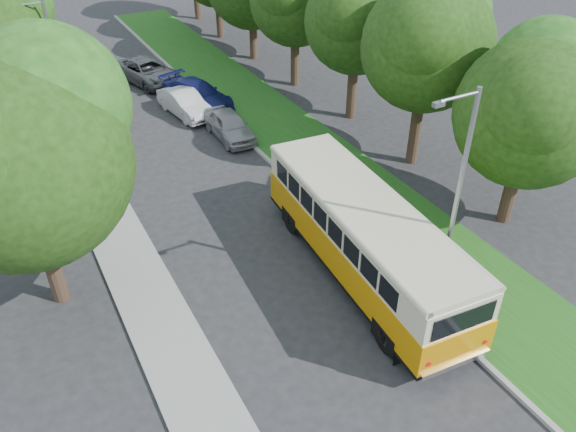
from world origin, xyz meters
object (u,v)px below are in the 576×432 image
lamppost_near (455,198)px  lamppost_far (57,71)px  car_silver (229,125)px  car_blue (197,94)px  vintage_bus (364,239)px  car_grey (147,72)px  car_white (185,103)px

lamppost_near → lamppost_far: (-8.91, 18.50, -0.25)m
lamppost_near → car_silver: bearing=94.5°
car_silver → car_blue: size_ratio=0.80×
car_silver → car_blue: car_blue is taller
lamppost_near → car_blue: 20.57m
lamppost_near → car_silver: lamppost_near is taller
lamppost_far → car_silver: (7.70, -3.08, -3.40)m
vintage_bus → car_silver: bearing=92.8°
lamppost_near → car_grey: size_ratio=1.48×
car_white → vintage_bus: bearing=-96.0°
car_silver → car_grey: 10.16m
car_white → car_grey: car_grey is taller
car_blue → vintage_bus: bearing=-108.7°
vintage_bus → car_silver: (0.30, 12.92, -0.91)m
car_white → car_blue: (1.09, 0.83, 0.04)m
lamppost_near → car_white: 19.86m
lamppost_near → lamppost_far: lamppost_near is taller
car_silver → car_white: bearing=105.3°
lamppost_near → car_blue: size_ratio=1.51×
car_grey → car_silver: bearing=-98.3°
lamppost_near → vintage_bus: size_ratio=0.73×
lamppost_far → car_silver: size_ratio=1.77×
car_grey → lamppost_far: bearing=-148.5°
vintage_bus → car_white: 16.94m
vintage_bus → car_white: vintage_bus is taller
lamppost_near → vintage_bus: lamppost_near is taller
vintage_bus → car_white: bearing=96.8°
lamppost_near → lamppost_far: bearing=115.7°
car_white → lamppost_near: bearing=-92.0°
lamppost_near → car_silver: size_ratio=1.89×
car_silver → car_white: size_ratio=0.96×
lamppost_far → car_blue: (7.70, 1.72, -3.35)m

